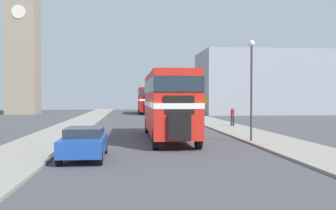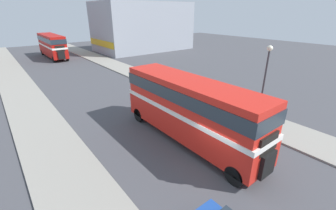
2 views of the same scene
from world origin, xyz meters
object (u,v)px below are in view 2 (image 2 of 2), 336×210
at_px(bus_distant, 52,44).
at_px(pedestrian_walking, 178,79).
at_px(street_lamp, 265,77).
at_px(double_decker_bus, 190,106).

height_order(bus_distant, pedestrian_walking, bus_distant).
bearing_deg(bus_distant, pedestrian_walking, -76.98).
distance_m(bus_distant, street_lamp, 38.76).
distance_m(double_decker_bus, bus_distant, 36.37).
xyz_separation_m(bus_distant, pedestrian_walking, (6.38, -27.58, -1.39)).
height_order(double_decker_bus, bus_distant, double_decker_bus).
xyz_separation_m(double_decker_bus, street_lamp, (4.68, -2.11, 1.51)).
bearing_deg(street_lamp, pedestrian_walking, 79.89).
relative_size(bus_distant, street_lamp, 1.89).
distance_m(double_decker_bus, pedestrian_walking, 11.09).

